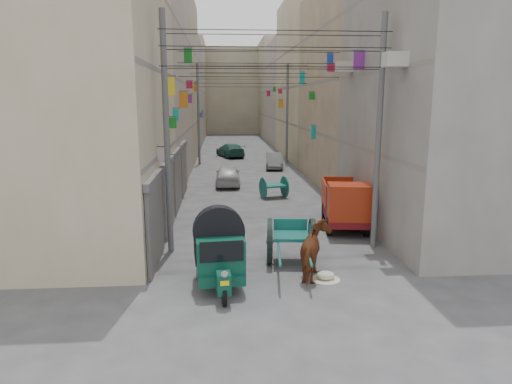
{
  "coord_description": "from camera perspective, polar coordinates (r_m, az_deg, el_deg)",
  "views": [
    {
      "loc": [
        -1.8,
        -9.35,
        5.15
      ],
      "look_at": [
        -0.59,
        6.5,
        1.95
      ],
      "focal_mm": 32.0,
      "sensor_mm": 36.0,
      "label": 1
    }
  ],
  "objects": [
    {
      "name": "mini_truck",
      "position": [
        18.59,
        11.17,
        -1.8
      ],
      "size": [
        2.12,
        3.82,
        2.04
      ],
      "rotation": [
        0.0,
        0.0,
        -0.14
      ],
      "color": "black",
      "rests_on": "ground"
    },
    {
      "name": "building_row_right",
      "position": [
        44.59,
        8.55,
        12.95
      ],
      "size": [
        8.0,
        62.0,
        14.0
      ],
      "color": "gray",
      "rests_on": "ground"
    },
    {
      "name": "overhead_cables",
      "position": [
        23.88,
        -0.03,
        15.27
      ],
      "size": [
        7.4,
        22.52,
        1.12
      ],
      "color": "black",
      "rests_on": "ground"
    },
    {
      "name": "building_row_left",
      "position": [
        43.94,
        -12.79,
        12.83
      ],
      "size": [
        8.0,
        62.0,
        14.0
      ],
      "color": "#C6B696",
      "rests_on": "ground"
    },
    {
      "name": "distant_car_green",
      "position": [
        42.37,
        -3.23,
        5.24
      ],
      "size": [
        2.9,
        4.62,
        1.25
      ],
      "primitive_type": "imported",
      "rotation": [
        0.0,
        0.0,
        3.43
      ],
      "color": "#1A4C3F",
      "rests_on": "ground"
    },
    {
      "name": "feed_sack",
      "position": [
        13.69,
        8.69,
        -10.27
      ],
      "size": [
        0.53,
        0.42,
        0.26
      ],
      "primitive_type": "ellipsoid",
      "color": "beige",
      "rests_on": "ground"
    },
    {
      "name": "utility_poles",
      "position": [
        26.44,
        -0.46,
        8.9
      ],
      "size": [
        7.4,
        22.2,
        8.0
      ],
      "color": "#545456",
      "rests_on": "ground"
    },
    {
      "name": "ac_units",
      "position": [
        18.02,
        14.01,
        18.34
      ],
      "size": [
        0.7,
        6.55,
        3.35
      ],
      "color": "beige",
      "rests_on": "ground"
    },
    {
      "name": "signboards",
      "position": [
        31.11,
        -1.07,
        8.22
      ],
      "size": [
        8.22,
        40.52,
        5.67
      ],
      "color": "#AB1635",
      "rests_on": "ground"
    },
    {
      "name": "distant_car_grey",
      "position": [
        35.15,
        2.29,
        3.94
      ],
      "size": [
        1.59,
        3.72,
        1.19
      ],
      "primitive_type": "imported",
      "rotation": [
        0.0,
        0.0,
        -0.09
      ],
      "color": "#595E5B",
      "rests_on": "ground"
    },
    {
      "name": "distant_car_white",
      "position": [
        28.04,
        -3.54,
        2.09
      ],
      "size": [
        1.55,
        3.71,
        1.26
      ],
      "primitive_type": "imported",
      "rotation": [
        0.0,
        0.0,
        3.12
      ],
      "color": "#B9B9B9",
      "rests_on": "ground"
    },
    {
      "name": "auto_rickshaw",
      "position": [
        12.82,
        -4.64,
        -7.36
      ],
      "size": [
        1.6,
        2.57,
        1.77
      ],
      "rotation": [
        0.0,
        0.0,
        0.09
      ],
      "color": "black",
      "rests_on": "ground"
    },
    {
      "name": "end_cap_building",
      "position": [
        75.39,
        -3.06,
        12.41
      ],
      "size": [
        22.0,
        10.0,
        13.0
      ],
      "primitive_type": "cube",
      "color": "tan",
      "rests_on": "ground"
    },
    {
      "name": "tonga_cart",
      "position": [
        14.68,
        4.4,
        -6.03
      ],
      "size": [
        1.65,
        3.35,
        1.47
      ],
      "rotation": [
        0.0,
        0.0,
        -0.1
      ],
      "color": "black",
      "rests_on": "ground"
    },
    {
      "name": "shutters_left",
      "position": [
        20.18,
        -10.31,
        0.76
      ],
      "size": [
        0.18,
        14.4,
        2.88
      ],
      "color": "#4A4A4F",
      "rests_on": "ground"
    },
    {
      "name": "horse",
      "position": [
        13.58,
        7.5,
        -7.38
      ],
      "size": [
        1.32,
        2.07,
        1.61
      ],
      "primitive_type": "imported",
      "rotation": [
        0.0,
        0.0,
        2.89
      ],
      "color": "brown",
      "rests_on": "ground"
    },
    {
      "name": "second_cart",
      "position": [
        24.44,
        2.25,
        0.68
      ],
      "size": [
        1.55,
        1.44,
        1.15
      ],
      "rotation": [
        0.0,
        0.0,
        0.26
      ],
      "color": "#145850",
      "rests_on": "ground"
    },
    {
      "name": "ground",
      "position": [
        10.83,
        6.01,
        -17.09
      ],
      "size": [
        140.0,
        140.0,
        0.0
      ],
      "primitive_type": "plane",
      "color": "#404042",
      "rests_on": "ground"
    }
  ]
}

